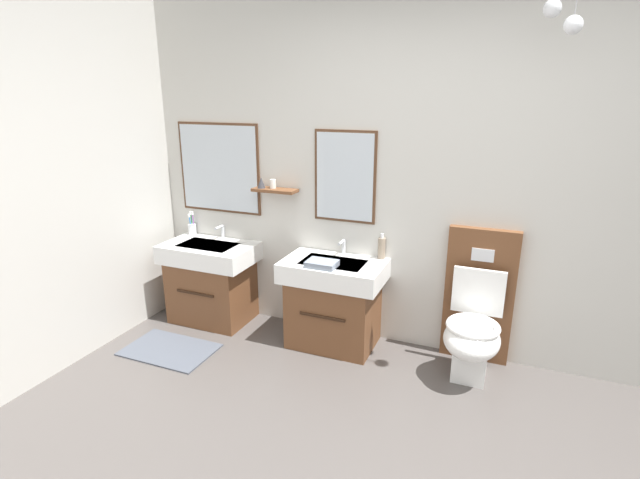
# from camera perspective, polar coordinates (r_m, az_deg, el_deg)

# --- Properties ---
(wall_back) EXTENTS (5.05, 0.58, 2.78)m
(wall_back) POSITION_cam_1_polar(r_m,az_deg,el_deg) (3.53, 14.82, 8.25)
(wall_back) COLOR beige
(wall_back) RESTS_ON ground
(bath_mat) EXTENTS (0.68, 0.44, 0.01)m
(bath_mat) POSITION_cam_1_polar(r_m,az_deg,el_deg) (3.95, -17.42, -12.38)
(bath_mat) COLOR #474C56
(bath_mat) RESTS_ON ground
(vanity_sink_left) EXTENTS (0.76, 0.51, 0.68)m
(vanity_sink_left) POSITION_cam_1_polar(r_m,az_deg,el_deg) (4.23, -12.68, -4.65)
(vanity_sink_left) COLOR brown
(vanity_sink_left) RESTS_ON ground
(tap_on_left_sink) EXTENTS (0.03, 0.13, 0.11)m
(tap_on_left_sink) POSITION_cam_1_polar(r_m,az_deg,el_deg) (4.25, -11.60, 1.13)
(tap_on_left_sink) COLOR silver
(tap_on_left_sink) RESTS_ON vanity_sink_left
(vanity_sink_right) EXTENTS (0.76, 0.51, 0.68)m
(vanity_sink_right) POSITION_cam_1_polar(r_m,az_deg,el_deg) (3.74, 1.68, -7.21)
(vanity_sink_right) COLOR brown
(vanity_sink_right) RESTS_ON ground
(tap_on_right_sink) EXTENTS (0.03, 0.13, 0.11)m
(tap_on_right_sink) POSITION_cam_1_polar(r_m,az_deg,el_deg) (3.76, 2.75, -0.64)
(tap_on_right_sink) COLOR silver
(tap_on_right_sink) RESTS_ON vanity_sink_right
(toilet) EXTENTS (0.48, 0.63, 1.00)m
(toilet) POSITION_cam_1_polar(r_m,az_deg,el_deg) (3.55, 17.90, -9.23)
(toilet) COLOR brown
(toilet) RESTS_ON ground
(toothbrush_cup) EXTENTS (0.07, 0.07, 0.21)m
(toothbrush_cup) POSITION_cam_1_polar(r_m,az_deg,el_deg) (4.41, -14.94, 1.33)
(toothbrush_cup) COLOR silver
(toothbrush_cup) RESTS_ON vanity_sink_left
(soap_dispenser) EXTENTS (0.06, 0.06, 0.20)m
(soap_dispenser) POSITION_cam_1_polar(r_m,az_deg,el_deg) (3.66, 7.33, -0.99)
(soap_dispenser) COLOR gray
(soap_dispenser) RESTS_ON vanity_sink_right
(folded_hand_towel) EXTENTS (0.22, 0.16, 0.04)m
(folded_hand_towel) POSITION_cam_1_polar(r_m,az_deg,el_deg) (3.49, 0.22, -2.91)
(folded_hand_towel) COLOR gray
(folded_hand_towel) RESTS_ON vanity_sink_right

